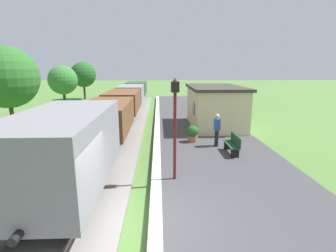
# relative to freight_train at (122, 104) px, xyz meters

# --- Properties ---
(ground_plane) EXTENTS (160.00, 160.00, 0.00)m
(ground_plane) POSITION_rel_freight_train_xyz_m (2.40, -14.01, -1.46)
(ground_plane) COLOR #517A38
(platform_slab) EXTENTS (6.00, 60.00, 0.25)m
(platform_slab) POSITION_rel_freight_train_xyz_m (5.60, -14.01, -1.34)
(platform_slab) COLOR #424244
(platform_slab) RESTS_ON ground
(platform_edge_stripe) EXTENTS (0.36, 60.00, 0.01)m
(platform_edge_stripe) POSITION_rel_freight_train_xyz_m (2.80, -14.01, -1.21)
(platform_edge_stripe) COLOR silver
(platform_edge_stripe) RESTS_ON platform_slab
(track_ballast) EXTENTS (3.80, 60.00, 0.12)m
(track_ballast) POSITION_rel_freight_train_xyz_m (-0.00, -14.01, -1.40)
(track_ballast) COLOR gray
(track_ballast) RESTS_ON ground
(rail_near) EXTENTS (0.07, 60.00, 0.14)m
(rail_near) POSITION_rel_freight_train_xyz_m (0.72, -14.01, -1.27)
(rail_near) COLOR slate
(rail_near) RESTS_ON track_ballast
(rail_far) EXTENTS (0.07, 60.00, 0.14)m
(rail_far) POSITION_rel_freight_train_xyz_m (-0.72, -14.01, -1.27)
(rail_far) COLOR slate
(rail_far) RESTS_ON track_ballast
(freight_train) EXTENTS (2.50, 32.60, 2.72)m
(freight_train) POSITION_rel_freight_train_xyz_m (0.00, 0.00, 0.00)
(freight_train) COLOR gray
(freight_train) RESTS_ON rail_near
(station_hut) EXTENTS (3.50, 5.80, 2.78)m
(station_hut) POSITION_rel_freight_train_xyz_m (6.80, -2.76, 0.19)
(station_hut) COLOR beige
(station_hut) RESTS_ON platform_slab
(bench_near_hut) EXTENTS (0.42, 1.50, 0.91)m
(bench_near_hut) POSITION_rel_freight_train_xyz_m (6.44, -8.58, -0.74)
(bench_near_hut) COLOR #1E4C2D
(bench_near_hut) RESTS_ON platform_slab
(bench_down_platform) EXTENTS (0.42, 1.50, 0.91)m
(bench_down_platform) POSITION_rel_freight_train_xyz_m (6.44, 1.26, -0.74)
(bench_down_platform) COLOR #1E4C2D
(bench_down_platform) RESTS_ON platform_slab
(person_waiting) EXTENTS (0.27, 0.40, 1.71)m
(person_waiting) POSITION_rel_freight_train_xyz_m (5.92, -7.39, -0.28)
(person_waiting) COLOR black
(person_waiting) RESTS_ON platform_slab
(potted_planter) EXTENTS (0.64, 0.64, 0.92)m
(potted_planter) POSITION_rel_freight_train_xyz_m (4.77, -6.57, -0.74)
(potted_planter) COLOR #9E6642
(potted_planter) RESTS_ON platform_slab
(lamp_post_near) EXTENTS (0.28, 0.28, 3.70)m
(lamp_post_near) POSITION_rel_freight_train_xyz_m (3.48, -11.31, 1.34)
(lamp_post_near) COLOR #591414
(lamp_post_near) RESTS_ON platform_slab
(tree_trackside_far) EXTENTS (4.28, 4.28, 5.74)m
(tree_trackside_far) POSITION_rel_freight_train_xyz_m (-7.63, -1.71, 2.13)
(tree_trackside_far) COLOR #4C3823
(tree_trackside_far) RESTS_ON ground
(tree_field_left) EXTENTS (2.93, 2.93, 4.47)m
(tree_field_left) POSITION_rel_freight_train_xyz_m (-6.85, 6.63, 1.53)
(tree_field_left) COLOR #4C3823
(tree_field_left) RESTS_ON ground
(tree_field_distant) EXTENTS (3.33, 3.33, 4.98)m
(tree_field_distant) POSITION_rel_freight_train_xyz_m (-7.14, 15.00, 1.84)
(tree_field_distant) COLOR #4C3823
(tree_field_distant) RESTS_ON ground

